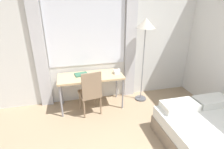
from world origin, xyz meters
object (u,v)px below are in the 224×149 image
Objects in this scene: desk at (91,78)px; telephone at (117,72)px; standing_lamp at (145,30)px; desk_chair at (91,91)px; book at (81,74)px.

desk is 9.42× the size of telephone.
desk is 0.72× the size of standing_lamp.
telephone is (-0.60, -0.02, -0.84)m from standing_lamp.
standing_lamp reaches higher than desk_chair.
desk_chair is (-0.05, -0.28, -0.15)m from desk.
desk_chair reaches higher than desk.
book is (-0.13, 0.37, 0.22)m from desk_chair.
desk_chair is 1.65m from standing_lamp.
telephone reaches higher than desk.
telephone is (0.56, -0.01, 0.10)m from desk.
desk_chair is at bearing -70.21° from book.
telephone is at bearing -7.24° from book.
book is (-1.34, 0.07, -0.87)m from standing_lamp.
standing_lamp is 1.04m from telephone.
telephone is at bearing -0.97° from desk.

